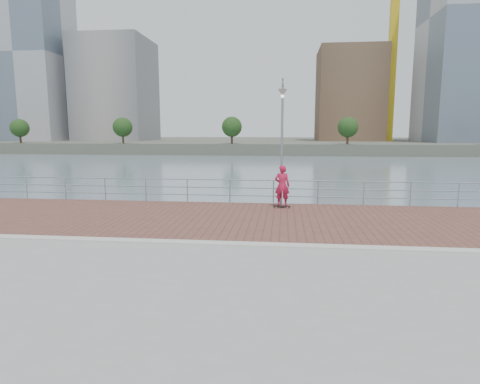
# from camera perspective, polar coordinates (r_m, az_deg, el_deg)

# --- Properties ---
(water) EXTENTS (400.00, 400.00, 0.00)m
(water) POSITION_cam_1_polar(r_m,az_deg,el_deg) (12.83, -1.01, -16.12)
(water) COLOR slate
(water) RESTS_ON ground
(seawall) EXTENTS (40.00, 24.00, 2.00)m
(seawall) POSITION_cam_1_polar(r_m,az_deg,el_deg) (8.02, -5.97, -24.52)
(seawall) COLOR gray
(seawall) RESTS_ON ground
(brick_lane) EXTENTS (40.00, 6.80, 0.02)m
(brick_lane) POSITION_cam_1_polar(r_m,az_deg,el_deg) (15.59, 0.64, -3.80)
(brick_lane) COLOR brown
(brick_lane) RESTS_ON seawall
(curb) EXTENTS (40.00, 0.40, 0.06)m
(curb) POSITION_cam_1_polar(r_m,az_deg,el_deg) (12.12, -1.03, -7.38)
(curb) COLOR #B7B5AD
(curb) RESTS_ON seawall
(far_shore) EXTENTS (320.00, 95.00, 2.50)m
(far_shore) POSITION_cam_1_polar(r_m,az_deg,el_deg) (134.12, 5.64, 6.92)
(far_shore) COLOR #4C5142
(far_shore) RESTS_ON ground
(guardrail) EXTENTS (39.06, 0.06, 1.13)m
(guardrail) POSITION_cam_1_polar(r_m,az_deg,el_deg) (18.80, 1.65, 0.47)
(guardrail) COLOR #8C9EA8
(guardrail) RESTS_ON brick_lane
(street_lamp) EXTENTS (0.39, 1.14, 5.38)m
(street_lamp) POSITION_cam_1_polar(r_m,az_deg,el_deg) (17.66, 6.02, 10.07)
(street_lamp) COLOR gray
(street_lamp) RESTS_ON brick_lane
(skateboard) EXTENTS (0.77, 0.24, 0.09)m
(skateboard) POSITION_cam_1_polar(r_m,az_deg,el_deg) (17.82, 5.97, -2.01)
(skateboard) COLOR black
(skateboard) RESTS_ON brick_lane
(skateboarder) EXTENTS (0.68, 0.47, 1.81)m
(skateboarder) POSITION_cam_1_polar(r_m,az_deg,el_deg) (17.67, 6.01, 0.92)
(skateboarder) COLOR #C01941
(skateboarder) RESTS_ON skateboard
(tower_crane) EXTENTS (47.00, 2.00, 50.70)m
(tower_crane) POSITION_cam_1_polar(r_m,az_deg,el_deg) (122.18, 19.82, 22.50)
(tower_crane) COLOR gold
(tower_crane) RESTS_ON far_shore
(skyline) EXTENTS (233.00, 41.00, 67.51)m
(skyline) POSITION_cam_1_polar(r_m,az_deg,el_deg) (121.62, 21.29, 18.77)
(skyline) COLOR #ADA38E
(skyline) RESTS_ON far_shore
(shoreline_trees) EXTENTS (169.23, 5.16, 6.88)m
(shoreline_trees) POSITION_cam_1_polar(r_m,az_deg,el_deg) (91.90, 22.00, 8.67)
(shoreline_trees) COLOR #473323
(shoreline_trees) RESTS_ON far_shore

